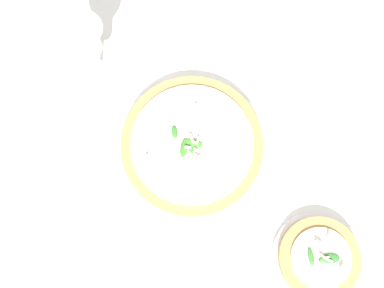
# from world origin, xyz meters

# --- Properties ---
(ground_plane) EXTENTS (6.00, 6.00, 0.00)m
(ground_plane) POSITION_xyz_m (0.00, 0.00, 0.00)
(ground_plane) COLOR silver
(pizza_arugula_main) EXTENTS (0.32, 0.32, 0.05)m
(pizza_arugula_main) POSITION_xyz_m (0.03, 0.03, 0.02)
(pizza_arugula_main) COLOR white
(pizza_arugula_main) RESTS_ON ground_plane
(pizza_personal_side) EXTENTS (0.18, 0.18, 0.05)m
(pizza_personal_side) POSITION_xyz_m (0.37, -0.02, 0.02)
(pizza_personal_side) COLOR white
(pizza_personal_side) RESTS_ON ground_plane
(wine_glass) EXTENTS (0.08, 0.08, 0.18)m
(wine_glass) POSITION_xyz_m (-0.24, 0.08, 0.12)
(wine_glass) COLOR white
(wine_glass) RESTS_ON ground_plane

